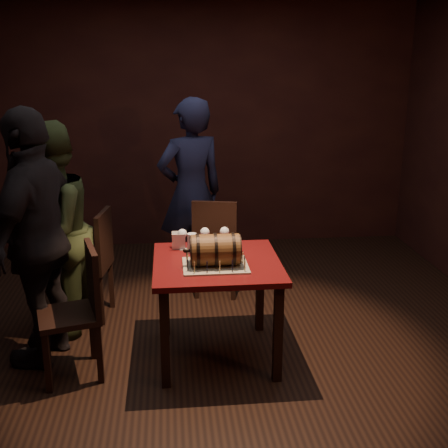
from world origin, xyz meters
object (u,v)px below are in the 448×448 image
object	(u,v)px
wine_glass_right	(224,232)
person_left_front	(38,239)
wine_glass_mid	(205,233)
chair_back	(216,242)
person_back	(191,193)
chair_left_rear	(94,258)
pint_of_ale	(192,244)
wine_glass_left	(182,235)
person_left_rear	(51,232)
chair_left_front	(80,305)
pub_table	(217,275)
barrel_cake	(215,250)

from	to	relation	value
wine_glass_right	person_left_front	world-z (taller)	person_left_front
wine_glass_mid	chair_back	xyz separation A→B (m)	(0.15, 0.81, -0.34)
person_back	chair_left_rear	bearing A→B (deg)	18.66
chair_left_rear	wine_glass_mid	bearing A→B (deg)	-27.68
pint_of_ale	chair_back	size ratio (longest dim) A/B	0.16
wine_glass_left	wine_glass_right	world-z (taller)	same
wine_glass_right	chair_back	xyz separation A→B (m)	(0.00, 0.81, -0.35)
person_left_rear	wine_glass_mid	bearing A→B (deg)	95.73
wine_glass_left	wine_glass_mid	world-z (taller)	same
wine_glass_left	pint_of_ale	xyz separation A→B (m)	(0.07, -0.09, -0.05)
wine_glass_mid	chair_left_rear	bearing A→B (deg)	152.32
wine_glass_mid	chair_left_front	xyz separation A→B (m)	(-0.89, -0.44, -0.34)
pint_of_ale	person_left_rear	bearing A→B (deg)	164.32
wine_glass_left	wine_glass_right	distance (m)	0.32
wine_glass_right	pint_of_ale	xyz separation A→B (m)	(-0.25, -0.11, -0.05)
pub_table	pint_of_ale	size ratio (longest dim) A/B	6.00
wine_glass_left	person_left_front	size ratio (longest dim) A/B	0.09
chair_left_rear	person_left_front	size ratio (longest dim) A/B	0.50
wine_glass_mid	chair_left_front	bearing A→B (deg)	-153.46
barrel_cake	chair_back	xyz separation A→B (m)	(0.11, 1.21, -0.35)
pub_table	person_left_rear	xyz separation A→B (m)	(-1.24, 0.49, 0.21)
pub_table	chair_left_rear	size ratio (longest dim) A/B	0.97
wine_glass_right	chair_left_front	distance (m)	1.18
chair_back	person_left_front	size ratio (longest dim) A/B	0.50
wine_glass_mid	chair_left_rear	distance (m)	1.08
pub_table	chair_left_front	bearing A→B (deg)	-171.38
person_left_front	wine_glass_mid	bearing A→B (deg)	116.18
pint_of_ale	person_left_front	distance (m)	1.09
person_left_rear	person_left_front	bearing A→B (deg)	13.37
pub_table	person_left_rear	distance (m)	1.35
wine_glass_mid	barrel_cake	bearing A→B (deg)	-83.61
pint_of_ale	person_back	distance (m)	1.27
pub_table	chair_left_rear	bearing A→B (deg)	141.40
pub_table	wine_glass_right	distance (m)	0.39
pub_table	barrel_cake	bearing A→B (deg)	-100.84
chair_back	person_back	world-z (taller)	person_back
wine_glass_left	wine_glass_mid	size ratio (longest dim) A/B	1.00
chair_left_rear	chair_left_front	distance (m)	0.92
pub_table	chair_left_rear	xyz separation A→B (m)	(-0.97, 0.78, -0.12)
wine_glass_right	wine_glass_mid	bearing A→B (deg)	-179.46
chair_back	chair_left_front	distance (m)	1.63
chair_left_front	wine_glass_right	bearing A→B (deg)	23.22
wine_glass_left	wine_glass_mid	xyz separation A→B (m)	(0.17, 0.02, -0.00)
wine_glass_left	person_back	world-z (taller)	person_back
barrel_cake	person_left_front	distance (m)	1.25
person_back	pub_table	bearing A→B (deg)	74.88
chair_left_rear	person_back	xyz separation A→B (m)	(0.85, 0.68, 0.38)
person_left_rear	person_left_front	distance (m)	0.39
chair_left_rear	person_back	distance (m)	1.15
pint_of_ale	person_back	xyz separation A→B (m)	(0.05, 1.26, 0.08)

